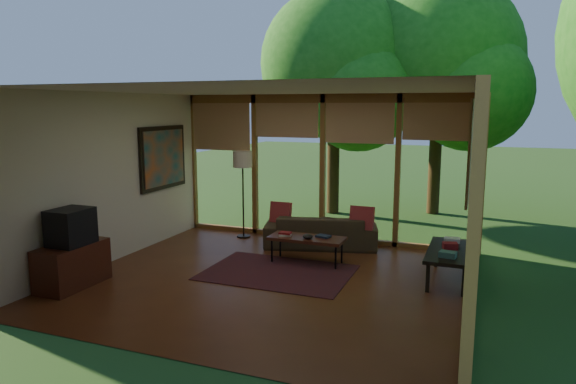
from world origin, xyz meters
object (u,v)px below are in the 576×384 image
at_px(floor_lamp, 243,164).
at_px(coffee_table, 307,239).
at_px(side_console, 450,253).
at_px(television, 71,227).
at_px(sofa, 321,231).
at_px(media_cabinet, 72,265).

bearing_deg(floor_lamp, coffee_table, -33.78).
bearing_deg(side_console, television, -156.20).
distance_m(coffee_table, side_console, 2.18).
relative_size(sofa, coffee_table, 1.65).
height_order(sofa, television, television).
relative_size(sofa, floor_lamp, 1.20).
xyz_separation_m(sofa, media_cabinet, (-2.60, -3.20, 0.01)).
distance_m(floor_lamp, coffee_table, 2.25).
bearing_deg(sofa, media_cabinet, 35.72).
xyz_separation_m(sofa, side_console, (2.27, -1.06, 0.12)).
bearing_deg(media_cabinet, sofa, 50.85).
bearing_deg(television, media_cabinet, 180.00).
bearing_deg(sofa, television, 35.94).
bearing_deg(side_console, sofa, 154.92).
bearing_deg(media_cabinet, floor_lamp, 72.87).
relative_size(floor_lamp, side_console, 1.18).
bearing_deg(media_cabinet, coffee_table, 39.28).
bearing_deg(media_cabinet, side_console, 23.72).
height_order(sofa, side_console, sofa).
bearing_deg(floor_lamp, television, -106.82).
xyz_separation_m(sofa, floor_lamp, (-1.58, 0.11, 1.12)).
bearing_deg(coffee_table, television, -140.51).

